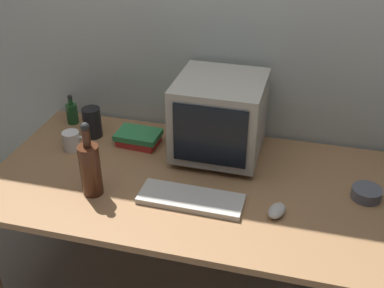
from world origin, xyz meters
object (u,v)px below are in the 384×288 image
at_px(crt_monitor, 220,117).
at_px(keyboard, 191,199).
at_px(cd_spindle, 366,193).
at_px(book_stack, 138,138).
at_px(metal_canister, 92,122).
at_px(bottle_short, 72,113).
at_px(mug, 72,141).
at_px(bottle_tall, 90,168).
at_px(computer_mouse, 277,211).

xyz_separation_m(crt_monitor, keyboard, (-0.03, -0.38, -0.18)).
height_order(crt_monitor, keyboard, crt_monitor).
bearing_deg(crt_monitor, cd_spindle, -15.38).
bearing_deg(keyboard, book_stack, 134.94).
relative_size(crt_monitor, metal_canister, 2.62).
xyz_separation_m(bottle_short, mug, (0.12, -0.24, -0.01)).
distance_m(bottle_tall, book_stack, 0.42).
height_order(crt_monitor, bottle_tall, crt_monitor).
relative_size(cd_spindle, metal_canister, 0.80).
height_order(bottle_tall, book_stack, bottle_tall).
xyz_separation_m(keyboard, metal_canister, (-0.60, 0.39, 0.06)).
bearing_deg(keyboard, metal_canister, 148.20).
bearing_deg(mug, metal_canister, 73.74).
distance_m(crt_monitor, book_stack, 0.42).
relative_size(computer_mouse, mug, 0.83).
bearing_deg(cd_spindle, keyboard, -163.52).
bearing_deg(book_stack, mug, -156.47).
xyz_separation_m(crt_monitor, mug, (-0.67, -0.13, -0.15)).
bearing_deg(computer_mouse, keyboard, -162.72).
height_order(keyboard, bottle_short, bottle_short).
relative_size(bottle_tall, book_stack, 1.54).
xyz_separation_m(keyboard, cd_spindle, (0.68, 0.20, 0.01)).
relative_size(crt_monitor, bottle_tall, 1.20).
distance_m(keyboard, metal_canister, 0.72).
xyz_separation_m(keyboard, computer_mouse, (0.34, 0.01, 0.01)).
xyz_separation_m(bottle_short, book_stack, (0.40, -0.11, -0.03)).
distance_m(bottle_short, mug, 0.27).
distance_m(bottle_short, cd_spindle, 1.47).
relative_size(computer_mouse, bottle_short, 0.63).
bearing_deg(computer_mouse, bottle_tall, -159.90).
distance_m(computer_mouse, mug, 1.01).
xyz_separation_m(keyboard, bottle_tall, (-0.40, -0.04, 0.11)).
relative_size(keyboard, computer_mouse, 4.20).
distance_m(mug, cd_spindle, 1.32).
bearing_deg(mug, computer_mouse, -13.78).
bearing_deg(keyboard, mug, 159.98).
bearing_deg(computer_mouse, book_stack, 168.77).
bearing_deg(metal_canister, keyboard, -32.77).
bearing_deg(book_stack, computer_mouse, -27.61).
bearing_deg(mug, keyboard, -20.99).
height_order(keyboard, book_stack, book_stack).
distance_m(crt_monitor, bottle_short, 0.81).
height_order(crt_monitor, metal_canister, crt_monitor).
height_order(bottle_tall, mug, bottle_tall).
distance_m(book_stack, cd_spindle, 1.05).
distance_m(bottle_tall, bottle_short, 0.64).
bearing_deg(mug, cd_spindle, -1.94).
xyz_separation_m(book_stack, cd_spindle, (1.04, -0.17, -0.01)).
bearing_deg(bottle_tall, mug, 129.44).
relative_size(keyboard, bottle_tall, 1.29).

